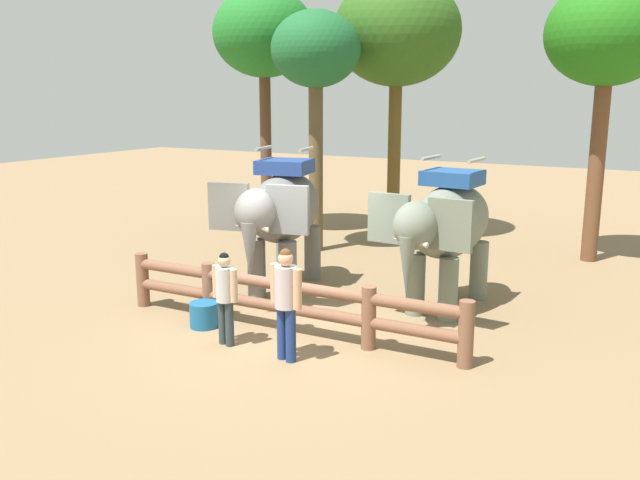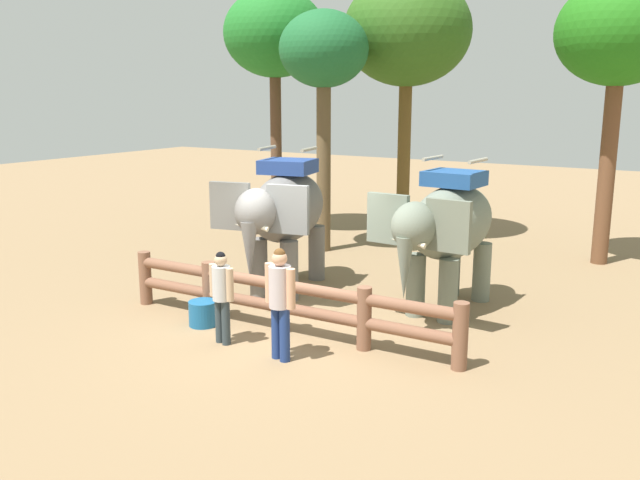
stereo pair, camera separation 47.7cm
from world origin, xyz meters
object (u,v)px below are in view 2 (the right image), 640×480
Objects in this scene: tree_far_right at (324,56)px; tree_deep_back at (275,36)px; tourist_man_in_blue at (280,296)px; feed_bucket at (203,313)px; tourist_woman_in_black at (222,291)px; tree_far_left at (407,33)px; elephant_near_left at (284,212)px; tree_back_center at (619,36)px; elephant_center at (447,227)px; log_fence at (281,299)px.

tree_deep_back reaches higher than tree_far_right.
tourist_man_in_blue is 8.48m from tree_far_right.
tree_deep_back is at bearing 150.41° from tree_far_right.
tourist_man_in_blue reaches higher than feed_bucket.
tourist_woman_in_black is at bearing -72.82° from tree_far_right.
tree_far_left is (-2.18, 9.30, 4.62)m from tourist_man_in_blue.
elephant_near_left is 0.51× the size of tree_deep_back.
elephant_near_left reaches higher than tourist_woman_in_black.
tree_far_right is at bearing 107.18° from tourist_woman_in_black.
tourist_woman_in_black is at bearing -116.08° from tree_back_center.
elephant_center is at bearing 70.31° from tourist_man_in_blue.
log_fence is at bearing -57.20° from elephant_near_left.
elephant_center is 3.89m from tourist_man_in_blue.
elephant_near_left is 2.00× the size of tourist_man_in_blue.
tourist_woman_in_black is 0.23× the size of tree_deep_back.
tree_far_left is at bearing 95.97° from tourist_woman_in_black.
elephant_near_left is 8.73m from tree_back_center.
tree_back_center is (5.25, 5.93, 3.66)m from elephant_near_left.
elephant_center reaches higher than log_fence.
tourist_woman_in_black is 1.22m from feed_bucket.
log_fence is 2.75m from elephant_near_left.
feed_bucket is at bearing -89.38° from tree_far_left.
tourist_man_in_blue is 10.61m from tree_far_left.
tree_far_left is (-0.96, 9.22, 4.75)m from tourist_woman_in_black.
tree_far_left reaches higher than tourist_woman_in_black.
tourist_woman_in_black is at bearing -74.65° from elephant_near_left.
elephant_center is 4.76m from feed_bucket.
tree_back_center is 6.89m from tree_far_right.
tree_deep_back is (-3.69, 5.00, 3.96)m from elephant_near_left.
tree_back_center is 1.09× the size of tree_far_right.
elephant_near_left is (-1.37, 2.12, 1.08)m from log_fence.
tree_far_left is (-0.12, 6.15, 3.97)m from elephant_near_left.
tourist_man_in_blue is at bearing -56.80° from elephant_near_left.
tourist_woman_in_black reaches higher than feed_bucket.
log_fence is at bearing -54.64° from tree_deep_back.
tree_deep_back reaches higher than tree_back_center.
tourist_man_in_blue is (2.06, -3.15, -0.65)m from elephant_near_left.
tree_back_center reaches higher than elephant_near_left.
tourist_man_in_blue is at bearing -64.08° from tree_far_right.
elephant_near_left is 5.03m from tree_far_right.
tree_far_right is (-1.22, 3.60, 3.29)m from elephant_near_left.
elephant_center is at bearing 54.64° from tourist_woman_in_black.
elephant_center is at bearing 7.89° from elephant_near_left.
tree_far_right is (-2.06, 6.67, 4.07)m from tourist_woman_in_black.
tourist_man_in_blue reaches higher than log_fence.
tree_back_center is (3.88, 8.05, 4.74)m from log_fence.
feed_bucket is (-0.87, 0.50, -0.68)m from tourist_woman_in_black.
tree_far_left reaches higher than elephant_center.
tourist_man_in_blue reaches higher than tourist_woman_in_black.
tree_far_right is at bearing 100.94° from feed_bucket.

